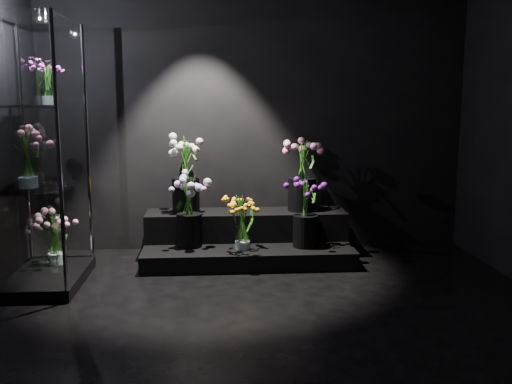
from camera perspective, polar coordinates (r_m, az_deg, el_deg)
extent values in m
plane|color=black|center=(3.73, 2.10, -13.48)|extent=(4.00, 4.00, 0.00)
plane|color=black|center=(5.42, -0.10, 8.95)|extent=(4.00, 0.00, 4.00)
plane|color=black|center=(1.46, 10.93, 7.10)|extent=(4.00, 0.00, 4.00)
cube|color=black|center=(5.15, -0.84, -6.01)|extent=(1.84, 0.82, 0.15)
cube|color=black|center=(5.29, -0.97, -3.29)|extent=(1.84, 0.41, 0.26)
cube|color=black|center=(4.82, -20.08, -8.07)|extent=(0.55, 0.92, 0.09)
cube|color=white|center=(4.66, -20.60, 0.63)|extent=(0.49, 0.86, 0.01)
cube|color=white|center=(4.61, -21.04, 8.01)|extent=(0.49, 0.86, 0.01)
cylinder|color=white|center=(4.92, -1.35, -4.58)|extent=(0.14, 0.14, 0.21)
cylinder|color=black|center=(5.03, -6.69, -3.82)|extent=(0.22, 0.22, 0.29)
cylinder|color=black|center=(5.01, 4.97, -3.90)|extent=(0.22, 0.22, 0.28)
cylinder|color=black|center=(5.23, -7.03, -0.36)|extent=(0.25, 0.25, 0.31)
cylinder|color=black|center=(5.30, 4.62, -0.21)|extent=(0.26, 0.26, 0.30)
cylinder|color=white|center=(4.50, -21.87, 1.83)|extent=(0.15, 0.15, 0.23)
cylinder|color=white|center=(4.76, -20.01, 9.40)|extent=(0.12, 0.12, 0.20)
cylinder|color=white|center=(4.98, -19.34, -5.34)|extent=(0.15, 0.15, 0.27)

